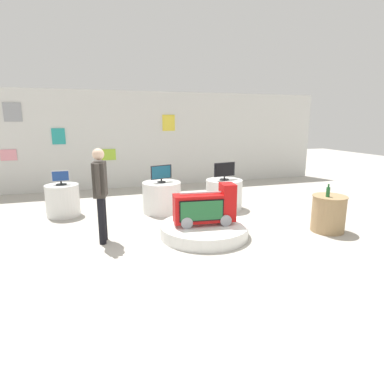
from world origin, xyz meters
name	(u,v)px	position (x,y,z in m)	size (l,w,h in m)	color
ground_plane	(206,243)	(0.00, 0.00, 0.00)	(30.00, 30.00, 0.00)	#B2ADA3
back_wall_display	(149,140)	(-0.01, 5.28, 1.50)	(12.01, 0.13, 3.00)	silver
main_display_pedestal	(204,230)	(0.08, 0.35, 0.11)	(1.64, 1.64, 0.23)	silver
novelty_firetruck_tv	(206,208)	(0.10, 0.34, 0.54)	(1.17, 0.51, 0.76)	gray
display_pedestal_left_rear	(224,194)	(1.19, 1.98, 0.36)	(0.88, 0.88, 0.71)	silver
tv_on_left_rear	(225,171)	(1.19, 1.98, 0.94)	(0.57, 0.23, 0.42)	black
display_pedestal_center_rear	(63,200)	(-2.51, 2.54, 0.36)	(0.73, 0.73, 0.71)	silver
tv_on_center_rear	(61,178)	(-2.51, 2.54, 0.87)	(0.37, 0.23, 0.32)	black
display_pedestal_right_rear	(162,197)	(-0.32, 2.15, 0.36)	(0.89, 0.89, 0.71)	silver
tv_on_right_rear	(161,173)	(-0.32, 2.14, 0.93)	(0.51, 0.19, 0.40)	black
side_table_round	(328,213)	(2.47, -0.14, 0.36)	(0.65, 0.65, 0.71)	#9E7F56
bottle_on_side_table	(328,192)	(2.37, -0.18, 0.81)	(0.07, 0.07, 0.25)	#195926
shopper_browsing_near_truck	(100,188)	(-1.73, 0.62, 0.97)	(0.26, 0.55, 1.66)	black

